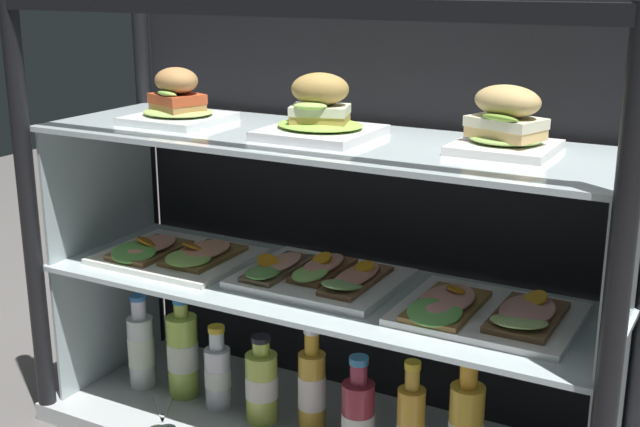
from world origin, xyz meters
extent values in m
cylinder|color=black|center=(-0.61, -0.20, 0.48)|extent=(0.04, 0.04, 0.96)
cylinder|color=black|center=(0.61, -0.20, 0.48)|extent=(0.04, 0.04, 0.96)
cylinder|color=black|center=(-0.61, 0.20, 0.48)|extent=(0.04, 0.04, 0.96)
cube|color=black|center=(0.00, -0.20, 0.94)|extent=(1.22, 0.03, 0.03)
cube|color=black|center=(0.00, 0.21, 0.50)|extent=(1.18, 0.01, 0.92)
cube|color=silver|center=(-0.59, 0.00, 0.20)|extent=(0.01, 0.36, 0.32)
cube|color=silver|center=(0.00, 0.00, 0.37)|extent=(1.20, 0.38, 0.01)
cube|color=silver|center=(-0.59, 0.00, 0.52)|extent=(0.01, 0.36, 0.30)
cube|color=silver|center=(0.59, 0.00, 0.52)|extent=(0.01, 0.36, 0.30)
cube|color=silver|center=(0.00, 0.00, 0.68)|extent=(1.20, 0.38, 0.01)
cube|color=white|center=(-0.35, 0.00, 0.69)|extent=(0.19, 0.19, 0.02)
ellipsoid|color=#9AB85E|center=(-0.35, 0.00, 0.71)|extent=(0.16, 0.13, 0.01)
cube|color=tan|center=(-0.35, 0.00, 0.72)|extent=(0.13, 0.11, 0.02)
cube|color=#C04B27|center=(-0.35, 0.00, 0.73)|extent=(0.13, 0.12, 0.02)
ellipsoid|color=#88B04D|center=(-0.35, -0.03, 0.75)|extent=(0.07, 0.05, 0.02)
ellipsoid|color=#AB7946|center=(-0.35, 0.00, 0.77)|extent=(0.13, 0.12, 0.06)
cube|color=white|center=(0.00, 0.00, 0.69)|extent=(0.21, 0.21, 0.02)
ellipsoid|color=#90C648|center=(0.00, 0.00, 0.71)|extent=(0.17, 0.15, 0.01)
cube|color=tan|center=(0.00, 0.00, 0.72)|extent=(0.13, 0.11, 0.02)
cube|color=beige|center=(0.00, 0.00, 0.74)|extent=(0.13, 0.11, 0.02)
ellipsoid|color=#9FCB5C|center=(0.00, -0.04, 0.75)|extent=(0.07, 0.05, 0.02)
ellipsoid|color=#AD8846|center=(0.00, 0.00, 0.78)|extent=(0.13, 0.11, 0.06)
cube|color=white|center=(0.36, 0.04, 0.69)|extent=(0.18, 0.18, 0.02)
ellipsoid|color=#8FB657|center=(0.36, 0.04, 0.71)|extent=(0.13, 0.11, 0.02)
cube|color=#E7BF75|center=(0.36, 0.04, 0.72)|extent=(0.14, 0.12, 0.02)
cube|color=beige|center=(0.36, 0.04, 0.74)|extent=(0.15, 0.12, 0.02)
ellipsoid|color=olive|center=(0.36, 0.00, 0.75)|extent=(0.08, 0.05, 0.02)
ellipsoid|color=tan|center=(0.36, 0.04, 0.77)|extent=(0.15, 0.12, 0.06)
cube|color=white|center=(-0.36, -0.01, 0.38)|extent=(0.33, 0.26, 0.01)
cube|color=brown|center=(-0.42, -0.03, 0.39)|extent=(0.11, 0.18, 0.01)
ellipsoid|color=#61AE4A|center=(-0.42, -0.08, 0.40)|extent=(0.12, 0.12, 0.04)
ellipsoid|color=#EB957C|center=(-0.42, -0.03, 0.40)|extent=(0.10, 0.15, 0.02)
cylinder|color=orange|center=(-0.42, -0.04, 0.42)|extent=(0.07, 0.07, 0.03)
cube|color=brown|center=(-0.29, 0.00, 0.39)|extent=(0.11, 0.19, 0.01)
ellipsoid|color=#9BCF5B|center=(-0.29, -0.06, 0.40)|extent=(0.12, 0.12, 0.02)
ellipsoid|color=#F1A07A|center=(-0.29, 0.00, 0.40)|extent=(0.10, 0.15, 0.02)
cylinder|color=orange|center=(-0.31, -0.02, 0.41)|extent=(0.06, 0.06, 0.02)
cube|color=white|center=(-0.01, 0.02, 0.38)|extent=(0.33, 0.26, 0.02)
cube|color=brown|center=(-0.10, 0.00, 0.39)|extent=(0.07, 0.20, 0.01)
ellipsoid|color=#5D9347|center=(-0.10, -0.06, 0.40)|extent=(0.08, 0.11, 0.02)
ellipsoid|color=#F4A88A|center=(-0.10, 0.00, 0.40)|extent=(0.06, 0.16, 0.01)
cylinder|color=orange|center=(-0.11, -0.03, 0.41)|extent=(0.06, 0.06, 0.02)
cube|color=brown|center=(-0.01, 0.03, 0.39)|extent=(0.07, 0.18, 0.01)
ellipsoid|color=#9AD461|center=(-0.01, -0.02, 0.40)|extent=(0.08, 0.10, 0.02)
ellipsoid|color=#F7A48B|center=(-0.01, 0.03, 0.41)|extent=(0.06, 0.14, 0.02)
cylinder|color=orange|center=(-0.01, 0.03, 0.42)|extent=(0.06, 0.06, 0.02)
cube|color=brown|center=(0.08, 0.01, 0.39)|extent=(0.07, 0.20, 0.01)
ellipsoid|color=#80AE60|center=(0.08, -0.05, 0.40)|extent=(0.09, 0.12, 0.04)
ellipsoid|color=#E99479|center=(0.08, 0.01, 0.40)|extent=(0.06, 0.16, 0.01)
cylinder|color=orange|center=(0.08, 0.04, 0.41)|extent=(0.05, 0.05, 0.02)
cube|color=white|center=(0.36, 0.01, 0.38)|extent=(0.33, 0.26, 0.01)
cube|color=brown|center=(0.28, -0.02, 0.39)|extent=(0.11, 0.21, 0.01)
ellipsoid|color=#64B251|center=(0.28, -0.08, 0.40)|extent=(0.11, 0.11, 0.03)
ellipsoid|color=#E29484|center=(0.28, -0.02, 0.40)|extent=(0.10, 0.17, 0.02)
cylinder|color=orange|center=(0.29, 0.01, 0.42)|extent=(0.05, 0.05, 0.02)
cube|color=brown|center=(0.43, 0.00, 0.39)|extent=(0.11, 0.19, 0.01)
ellipsoid|color=#A5C772|center=(0.43, -0.05, 0.40)|extent=(0.12, 0.12, 0.03)
ellipsoid|color=#E09587|center=(0.43, 0.00, 0.41)|extent=(0.10, 0.15, 0.02)
cylinder|color=orange|center=(0.44, 0.03, 0.42)|extent=(0.06, 0.06, 0.02)
cylinder|color=white|center=(-0.47, -0.03, 0.13)|extent=(0.06, 0.06, 0.17)
cylinder|color=silver|center=(-0.47, -0.03, 0.13)|extent=(0.06, 0.06, 0.07)
cylinder|color=white|center=(-0.47, -0.03, 0.24)|extent=(0.03, 0.03, 0.05)
cylinder|color=#306BB9|center=(-0.47, -0.03, 0.27)|extent=(0.04, 0.04, 0.01)
cylinder|color=#ADCF4D|center=(-0.36, -0.01, 0.14)|extent=(0.07, 0.07, 0.19)
cylinder|color=silver|center=(-0.36, -0.01, 0.14)|extent=(0.07, 0.07, 0.07)
cylinder|color=#B2C84D|center=(-0.36, -0.01, 0.25)|extent=(0.03, 0.03, 0.03)
cylinder|color=#276FB1|center=(-0.36, -0.01, 0.28)|extent=(0.04, 0.04, 0.01)
cylinder|color=white|center=(-0.25, -0.02, 0.11)|extent=(0.06, 0.06, 0.14)
cylinder|color=white|center=(-0.25, -0.02, 0.11)|extent=(0.06, 0.06, 0.04)
cylinder|color=white|center=(-0.25, -0.02, 0.20)|extent=(0.03, 0.03, 0.04)
cylinder|color=gold|center=(-0.25, -0.02, 0.23)|extent=(0.04, 0.04, 0.01)
cylinder|color=#C0D153|center=(-0.13, -0.03, 0.12)|extent=(0.07, 0.07, 0.16)
cylinder|color=white|center=(-0.13, -0.03, 0.12)|extent=(0.07, 0.07, 0.05)
cylinder|color=#BADA50|center=(-0.13, -0.03, 0.21)|extent=(0.04, 0.04, 0.03)
cylinder|color=black|center=(-0.13, -0.03, 0.23)|extent=(0.04, 0.04, 0.01)
cylinder|color=gold|center=(-0.01, -0.01, 0.13)|extent=(0.06, 0.06, 0.18)
cylinder|color=silver|center=(-0.01, -0.01, 0.13)|extent=(0.06, 0.06, 0.07)
cylinder|color=gold|center=(-0.01, -0.01, 0.24)|extent=(0.03, 0.03, 0.05)
cylinder|color=silver|center=(-0.01, -0.01, 0.27)|extent=(0.03, 0.03, 0.01)
cylinder|color=maroon|center=(0.11, -0.04, 0.12)|extent=(0.07, 0.07, 0.15)
cylinder|color=white|center=(0.11, -0.04, 0.10)|extent=(0.07, 0.07, 0.06)
cylinder|color=#972C45|center=(0.11, -0.04, 0.22)|extent=(0.04, 0.04, 0.04)
cylinder|color=teal|center=(0.11, -0.04, 0.24)|extent=(0.04, 0.04, 0.01)
cylinder|color=gold|center=(0.22, -0.03, 0.12)|extent=(0.06, 0.06, 0.17)
cylinder|color=gold|center=(0.22, -0.03, 0.23)|extent=(0.03, 0.03, 0.05)
cylinder|color=gold|center=(0.22, -0.03, 0.26)|extent=(0.03, 0.03, 0.01)
cylinder|color=orange|center=(0.33, -0.02, 0.26)|extent=(0.03, 0.03, 0.05)
cylinder|color=#326AB6|center=(0.33, -0.02, 0.29)|extent=(0.04, 0.04, 0.01)
cube|color=silver|center=(-0.36, -0.10, 0.04)|extent=(0.10, 0.09, 0.00)
cube|color=silver|center=(-0.35, -0.09, 0.04)|extent=(0.07, 0.12, 0.00)
cylinder|color=silver|center=(-0.33, -0.13, 0.04)|extent=(0.01, 0.01, 0.01)
camera|label=1|loc=(0.78, -1.42, 0.99)|focal=47.18mm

